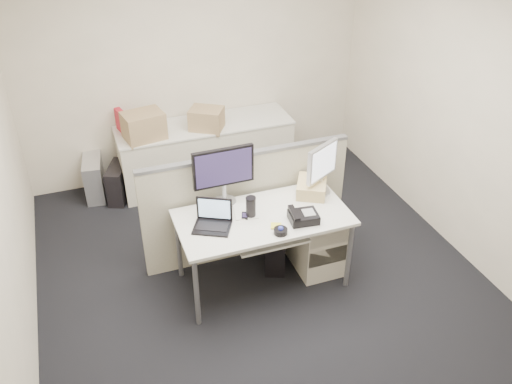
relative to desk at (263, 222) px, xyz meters
name	(u,v)px	position (x,y,z in m)	size (l,w,h in m)	color
floor	(263,280)	(0.00, 0.00, -0.67)	(4.00, 4.50, 0.01)	black
wall_back	(194,64)	(0.00, 2.25, 0.69)	(4.00, 0.02, 2.70)	beige
wall_front	(430,367)	(0.00, -2.25, 0.69)	(4.00, 0.02, 2.70)	beige
wall_right	(469,117)	(2.00, 0.00, 0.69)	(0.02, 4.50, 2.70)	beige
desk	(263,222)	(0.00, 0.00, 0.00)	(1.50, 0.75, 0.73)	silver
keyboard_tray	(270,238)	(0.00, -0.18, -0.04)	(0.62, 0.32, 0.02)	silver
drawer_pedestal	(316,237)	(0.55, 0.05, -0.34)	(0.40, 0.55, 0.65)	#B7B19F
cubicle_partition	(247,206)	(0.00, 0.45, -0.11)	(2.00, 0.06, 1.10)	#AAA68F
back_counter	(206,153)	(0.00, 1.93, -0.30)	(2.00, 0.60, 0.72)	#B7B19F
monitor_main	(224,176)	(-0.25, 0.32, 0.34)	(0.55, 0.21, 0.55)	black
monitor_small	(322,170)	(0.63, 0.18, 0.31)	(0.40, 0.20, 0.49)	#B7B7BC
laptop	(212,217)	(-0.46, -0.02, 0.18)	(0.31, 0.23, 0.23)	black
trackball	(281,231)	(0.05, -0.28, 0.09)	(0.12, 0.12, 0.04)	black
desk_phone	(303,217)	(0.30, -0.18, 0.10)	(0.24, 0.20, 0.08)	black
paper_stack	(245,211)	(-0.12, 0.12, 0.07)	(0.20, 0.25, 0.01)	silver
sticky_pad	(276,226)	(0.05, -0.18, 0.07)	(0.09, 0.09, 0.01)	yellow
travel_mug	(251,208)	(-0.10, 0.03, 0.16)	(0.08, 0.08, 0.18)	black
banana	(300,217)	(0.28, -0.15, 0.09)	(0.20, 0.05, 0.04)	yellow
cellphone	(245,216)	(-0.15, 0.05, 0.07)	(0.05, 0.10, 0.01)	black
manila_folders	(312,187)	(0.55, 0.20, 0.13)	(0.26, 0.33, 0.12)	tan
keyboard	(263,235)	(-0.05, -0.14, -0.02)	(0.42, 0.15, 0.02)	black
pc_tower_desk	(275,245)	(0.20, 0.20, -0.45)	(0.18, 0.46, 0.43)	black
pc_tower_spare_dark	(119,182)	(-1.05, 1.87, -0.46)	(0.18, 0.44, 0.41)	black
pc_tower_spare_silver	(94,177)	(-1.30, 2.03, -0.43)	(0.20, 0.50, 0.47)	#B7B7BC
cardboard_box_left	(144,126)	(-0.70, 1.81, 0.21)	(0.42, 0.32, 0.32)	tan
cardboard_box_right	(207,120)	(0.00, 1.81, 0.18)	(0.36, 0.28, 0.26)	tan
red_binder	(122,123)	(-0.90, 2.03, 0.19)	(0.07, 0.29, 0.27)	#B01625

